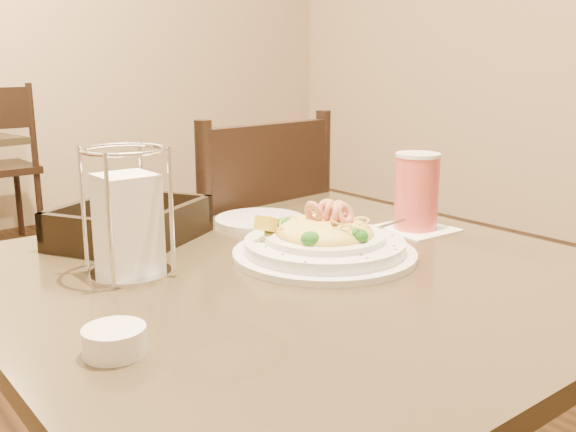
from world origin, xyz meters
TOP-DOWN VIEW (x-y plane):
  - main_table at (0.00, 0.00)m, footprint 0.90×0.90m
  - dining_chair_near at (0.24, 0.54)m, footprint 0.46×0.46m
  - pasta_bowl at (0.07, 0.02)m, footprint 0.33×0.30m
  - drink_glass at (0.33, 0.04)m, footprint 0.13×0.13m
  - bread_basket at (-0.13, 0.31)m, footprint 0.31×0.29m
  - napkin_caddy at (-0.21, 0.13)m, footprint 0.12×0.12m
  - side_plate at (0.13, 0.27)m, footprint 0.23×0.23m
  - butter_ramekin at (-0.34, -0.11)m, footprint 0.09×0.09m

SIDE VIEW (x-z plane):
  - dining_chair_near at x=0.24m, z-range 0.03..0.96m
  - main_table at x=0.00m, z-range 0.14..0.87m
  - side_plate at x=0.13m, z-range 0.73..0.74m
  - butter_ramekin at x=-0.34m, z-range 0.73..0.76m
  - bread_basket at x=-0.13m, z-range 0.72..0.79m
  - pasta_bowl at x=0.07m, z-range 0.71..0.81m
  - drink_glass at x=0.33m, z-range 0.73..0.88m
  - napkin_caddy at x=-0.21m, z-range 0.72..0.91m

